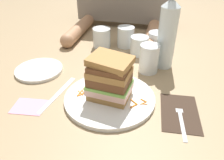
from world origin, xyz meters
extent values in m
plane|color=#9E8460|center=(0.00, 0.00, 0.00)|extent=(3.00, 3.00, 0.00)
cylinder|color=white|center=(-0.02, -0.02, 0.01)|extent=(0.27, 0.27, 0.01)
cube|color=#A87A42|center=(-0.02, -0.02, 0.02)|extent=(0.13, 0.10, 0.02)
cube|color=beige|center=(-0.02, -0.02, 0.04)|extent=(0.13, 0.11, 0.02)
cube|color=#7AB74C|center=(-0.02, -0.02, 0.06)|extent=(0.13, 0.11, 0.01)
cube|color=brown|center=(-0.02, -0.02, 0.07)|extent=(0.12, 0.10, 0.03)
cube|color=#A87A42|center=(-0.02, -0.02, 0.10)|extent=(0.13, 0.10, 0.02)
cube|color=brown|center=(-0.02, -0.02, 0.11)|extent=(0.12, 0.10, 0.01)
cube|color=#A87A42|center=(-0.01, -0.01, 0.13)|extent=(0.13, 0.11, 0.03)
cylinder|color=orange|center=(-0.09, 0.02, 0.01)|extent=(0.02, 0.02, 0.00)
cylinder|color=orange|center=(-0.09, 0.00, 0.01)|extent=(0.03, 0.00, 0.00)
cylinder|color=orange|center=(-0.10, -0.01, 0.01)|extent=(0.02, 0.02, 0.00)
cylinder|color=orange|center=(-0.09, 0.01, 0.01)|extent=(0.02, 0.01, 0.00)
cylinder|color=orange|center=(-0.11, -0.02, 0.01)|extent=(0.02, 0.02, 0.00)
cylinder|color=orange|center=(-0.09, 0.01, 0.01)|extent=(0.02, 0.01, 0.00)
cylinder|color=orange|center=(-0.11, -0.03, 0.01)|extent=(0.01, 0.03, 0.00)
cylinder|color=orange|center=(-0.10, -0.03, 0.01)|extent=(0.02, 0.03, 0.00)
cylinder|color=orange|center=(-0.08, -0.01, 0.01)|extent=(0.02, 0.01, 0.00)
cylinder|color=orange|center=(0.06, -0.05, 0.01)|extent=(0.02, 0.02, 0.00)
cylinder|color=orange|center=(0.09, -0.03, 0.01)|extent=(0.02, 0.00, 0.00)
cylinder|color=orange|center=(0.06, -0.03, 0.01)|extent=(0.02, 0.02, 0.00)
cylinder|color=orange|center=(0.09, -0.03, 0.01)|extent=(0.02, 0.02, 0.00)
cylinder|color=orange|center=(0.09, -0.01, 0.01)|extent=(0.02, 0.01, 0.00)
cube|color=#38281E|center=(0.19, -0.03, 0.00)|extent=(0.12, 0.17, 0.00)
cube|color=silver|center=(0.20, -0.08, 0.00)|extent=(0.02, 0.11, 0.00)
cube|color=silver|center=(0.19, -0.02, 0.00)|extent=(0.02, 0.02, 0.00)
cylinder|color=silver|center=(0.20, 0.01, 0.00)|extent=(0.01, 0.04, 0.00)
cylinder|color=silver|center=(0.19, 0.01, 0.00)|extent=(0.01, 0.04, 0.00)
cylinder|color=silver|center=(0.19, 0.01, 0.00)|extent=(0.01, 0.04, 0.00)
cylinder|color=silver|center=(0.18, 0.01, 0.00)|extent=(0.01, 0.04, 0.00)
cube|color=silver|center=(-0.19, -0.08, 0.00)|extent=(0.03, 0.10, 0.00)
cube|color=silver|center=(-0.18, 0.02, 0.00)|extent=(0.03, 0.11, 0.00)
cylinder|color=white|center=(0.08, 0.18, 0.05)|extent=(0.07, 0.07, 0.10)
cylinder|color=#E55638|center=(0.08, 0.18, 0.04)|extent=(0.06, 0.06, 0.08)
cylinder|color=silver|center=(0.13, 0.24, 0.11)|extent=(0.07, 0.07, 0.22)
cone|color=silver|center=(0.13, 0.24, 0.24)|extent=(0.07, 0.07, 0.03)
cylinder|color=silver|center=(-0.04, 0.38, 0.04)|extent=(0.07, 0.07, 0.09)
cylinder|color=silver|center=(-0.14, 0.35, 0.04)|extent=(0.08, 0.08, 0.08)
cylinder|color=silver|center=(0.03, 0.31, 0.04)|extent=(0.07, 0.07, 0.08)
cylinder|color=silver|center=(0.10, 0.38, 0.04)|extent=(0.08, 0.08, 0.08)
cylinder|color=white|center=(-0.31, 0.09, 0.01)|extent=(0.17, 0.17, 0.01)
cube|color=pink|center=(-0.24, -0.11, 0.00)|extent=(0.10, 0.08, 0.00)
cylinder|color=tan|center=(-0.29, 0.46, 0.03)|extent=(0.06, 0.30, 0.06)
cylinder|color=tan|center=(0.07, 0.46, 0.03)|extent=(0.06, 0.30, 0.06)
sphere|color=tan|center=(-0.29, 0.31, 0.03)|extent=(0.06, 0.06, 0.06)
sphere|color=tan|center=(0.07, 0.31, 0.03)|extent=(0.06, 0.06, 0.06)
camera|label=1|loc=(0.12, -0.54, 0.42)|focal=35.91mm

